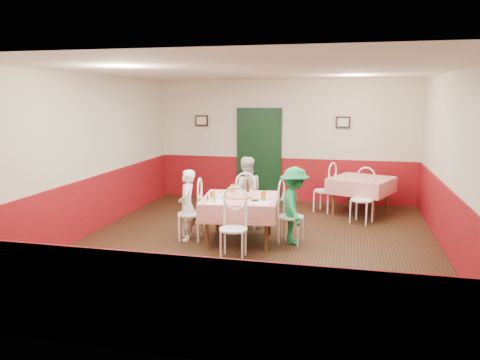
% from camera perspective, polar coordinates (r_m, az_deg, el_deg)
% --- Properties ---
extents(floor, '(7.00, 7.00, 0.00)m').
position_cam_1_polar(floor, '(7.79, 1.84, -7.87)').
color(floor, black).
rests_on(floor, ground).
extents(ceiling, '(7.00, 7.00, 0.00)m').
position_cam_1_polar(ceiling, '(7.42, 1.96, 13.17)').
color(ceiling, white).
rests_on(ceiling, back_wall).
extents(back_wall, '(6.00, 0.10, 2.80)m').
position_cam_1_polar(back_wall, '(10.91, 5.50, 4.76)').
color(back_wall, beige).
rests_on(back_wall, ground).
extents(front_wall, '(6.00, 0.10, 2.80)m').
position_cam_1_polar(front_wall, '(4.15, -7.60, -3.85)').
color(front_wall, beige).
rests_on(front_wall, ground).
extents(left_wall, '(0.10, 7.00, 2.80)m').
position_cam_1_polar(left_wall, '(8.58, -18.19, 2.88)').
color(left_wall, beige).
rests_on(left_wall, ground).
extents(right_wall, '(0.10, 7.00, 2.80)m').
position_cam_1_polar(right_wall, '(7.50, 25.01, 1.48)').
color(right_wall, beige).
rests_on(right_wall, ground).
extents(wainscot_back, '(6.00, 0.03, 1.00)m').
position_cam_1_polar(wainscot_back, '(11.01, 5.41, 0.08)').
color(wainscot_back, maroon).
rests_on(wainscot_back, ground).
extents(wainscot_front, '(6.00, 0.03, 1.00)m').
position_cam_1_polar(wainscot_front, '(4.47, -7.25, -15.09)').
color(wainscot_front, maroon).
rests_on(wainscot_front, ground).
extents(wainscot_left, '(0.03, 7.00, 1.00)m').
position_cam_1_polar(wainscot_left, '(8.72, -17.79, -3.00)').
color(wainscot_left, maroon).
rests_on(wainscot_left, ground).
extents(wainscot_right, '(0.03, 7.00, 1.00)m').
position_cam_1_polar(wainscot_right, '(7.67, 24.40, -5.18)').
color(wainscot_right, maroon).
rests_on(wainscot_right, ground).
extents(door, '(0.96, 0.06, 2.10)m').
position_cam_1_polar(door, '(10.99, 2.33, 3.00)').
color(door, black).
rests_on(door, ground).
extents(picture_left, '(0.32, 0.03, 0.26)m').
position_cam_1_polar(picture_left, '(11.27, -4.70, 7.23)').
color(picture_left, black).
rests_on(picture_left, back_wall).
extents(picture_right, '(0.32, 0.03, 0.26)m').
position_cam_1_polar(picture_right, '(10.73, 12.45, 6.89)').
color(picture_right, black).
rests_on(picture_right, back_wall).
extents(thermostat, '(0.10, 0.03, 0.10)m').
position_cam_1_polar(thermostat, '(11.26, -4.19, 5.45)').
color(thermostat, white).
rests_on(thermostat, back_wall).
extents(main_table, '(1.35, 1.35, 0.77)m').
position_cam_1_polar(main_table, '(7.85, 0.00, -4.86)').
color(main_table, red).
rests_on(main_table, ground).
extents(second_table, '(1.46, 1.46, 0.77)m').
position_cam_1_polar(second_table, '(10.03, 14.52, -1.90)').
color(second_table, red).
rests_on(second_table, ground).
extents(chair_left, '(0.47, 0.47, 0.90)m').
position_cam_1_polar(chair_left, '(7.98, -6.09, -4.12)').
color(chair_left, white).
rests_on(chair_left, ground).
extents(chair_right, '(0.48, 0.48, 0.90)m').
position_cam_1_polar(chair_right, '(7.78, 6.24, -4.48)').
color(chair_right, white).
rests_on(chair_right, ground).
extents(chair_far, '(0.51, 0.51, 0.90)m').
position_cam_1_polar(chair_far, '(8.66, 0.66, -2.94)').
color(chair_far, white).
rests_on(chair_far, ground).
extents(chair_near, '(0.45, 0.45, 0.90)m').
position_cam_1_polar(chair_near, '(7.02, -0.82, -6.03)').
color(chair_near, white).
rests_on(chair_near, ground).
extents(chair_second_a, '(0.55, 0.55, 0.90)m').
position_cam_1_polar(chair_second_a, '(10.03, 10.25, -1.31)').
color(chair_second_a, white).
rests_on(chair_second_a, ground).
extents(chair_second_b, '(0.55, 0.55, 0.90)m').
position_cam_1_polar(chair_second_b, '(9.29, 14.63, -2.38)').
color(chair_second_b, white).
rests_on(chair_second_b, ground).
extents(pizza, '(0.46, 0.46, 0.03)m').
position_cam_1_polar(pizza, '(7.73, -0.13, -2.05)').
color(pizza, '#B74723').
rests_on(pizza, main_table).
extents(plate_left, '(0.28, 0.28, 0.01)m').
position_cam_1_polar(plate_left, '(7.80, -3.00, -2.00)').
color(plate_left, white).
rests_on(plate_left, main_table).
extents(plate_right, '(0.28, 0.28, 0.01)m').
position_cam_1_polar(plate_right, '(7.72, 3.02, -2.13)').
color(plate_right, white).
rests_on(plate_right, main_table).
extents(plate_far, '(0.28, 0.28, 0.01)m').
position_cam_1_polar(plate_far, '(8.17, 0.44, -1.45)').
color(plate_far, white).
rests_on(plate_far, main_table).
extents(glass_a, '(0.08, 0.08, 0.14)m').
position_cam_1_polar(glass_a, '(7.55, -3.36, -1.93)').
color(glass_a, '#BF7219').
rests_on(glass_a, main_table).
extents(glass_b, '(0.09, 0.09, 0.15)m').
position_cam_1_polar(glass_b, '(7.51, 2.85, -1.93)').
color(glass_b, '#BF7219').
rests_on(glass_b, main_table).
extents(glass_c, '(0.08, 0.08, 0.14)m').
position_cam_1_polar(glass_c, '(8.17, -0.91, -1.01)').
color(glass_c, '#BF7219').
rests_on(glass_c, main_table).
extents(beer_bottle, '(0.07, 0.07, 0.22)m').
position_cam_1_polar(beer_bottle, '(8.11, 0.94, -0.79)').
color(beer_bottle, '#381C0A').
rests_on(beer_bottle, main_table).
extents(shaker_a, '(0.04, 0.04, 0.09)m').
position_cam_1_polar(shaker_a, '(7.43, -3.50, -2.33)').
color(shaker_a, silver).
rests_on(shaker_a, main_table).
extents(shaker_b, '(0.04, 0.04, 0.09)m').
position_cam_1_polar(shaker_b, '(7.34, -3.12, -2.47)').
color(shaker_b, silver).
rests_on(shaker_b, main_table).
extents(shaker_c, '(0.04, 0.04, 0.09)m').
position_cam_1_polar(shaker_c, '(7.50, -3.97, -2.22)').
color(shaker_c, '#B23319').
rests_on(shaker_c, main_table).
extents(menu_left, '(0.39, 0.46, 0.00)m').
position_cam_1_polar(menu_left, '(7.43, -2.94, -2.66)').
color(menu_left, white).
rests_on(menu_left, main_table).
extents(menu_right, '(0.34, 0.43, 0.00)m').
position_cam_1_polar(menu_right, '(7.37, 2.57, -2.77)').
color(menu_right, white).
rests_on(menu_right, main_table).
extents(wallet, '(0.12, 0.10, 0.02)m').
position_cam_1_polar(wallet, '(7.47, 1.84, -2.51)').
color(wallet, black).
rests_on(wallet, main_table).
extents(diner_left, '(0.37, 0.49, 1.20)m').
position_cam_1_polar(diner_left, '(7.95, -6.46, -3.06)').
color(diner_left, gray).
rests_on(diner_left, ground).
extents(diner_far, '(0.75, 0.64, 1.33)m').
position_cam_1_polar(diner_far, '(8.66, 0.70, -1.50)').
color(diner_far, gray).
rests_on(diner_far, ground).
extents(diner_right, '(0.64, 0.91, 1.28)m').
position_cam_1_polar(diner_right, '(7.74, 6.64, -3.12)').
color(diner_right, gray).
rests_on(diner_right, ground).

